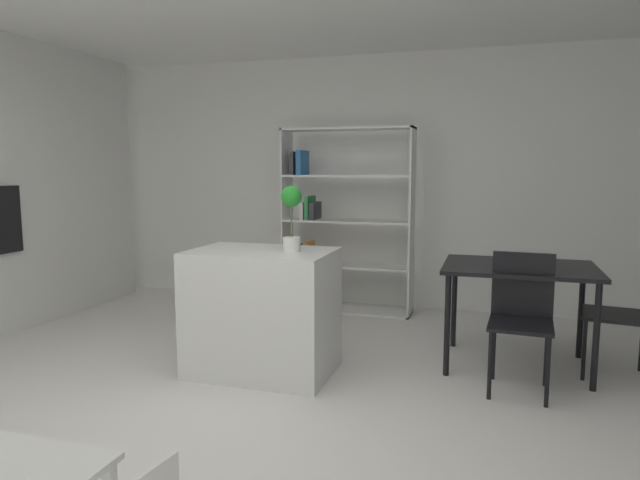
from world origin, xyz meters
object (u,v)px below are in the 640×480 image
object	(u,v)px
open_bookshelf	(335,227)
dining_chair_window_side	(632,306)
kitchen_island	(262,312)
dining_chair_near	(521,309)
dining_table	(519,276)
potted_plant_on_island	(291,212)

from	to	relation	value
open_bookshelf	dining_chair_window_side	world-z (taller)	open_bookshelf
kitchen_island	dining_chair_near	distance (m)	1.84
open_bookshelf	dining_chair_near	distance (m)	2.50
dining_chair_near	dining_table	bearing A→B (deg)	94.12
dining_chair_near	potted_plant_on_island	bearing A→B (deg)	-169.12
potted_plant_on_island	dining_chair_near	xyz separation A→B (m)	(1.60, 0.21, -0.65)
open_bookshelf	dining_chair_near	xyz separation A→B (m)	(1.81, -1.69, -0.34)
kitchen_island	dining_chair_near	size ratio (longest dim) A/B	1.11
dining_chair_window_side	dining_table	bearing A→B (deg)	-82.73
kitchen_island	dining_table	distance (m)	1.95
dining_table	dining_chair_window_side	xyz separation A→B (m)	(0.77, -0.01, -0.17)
dining_chair_window_side	open_bookshelf	bearing A→B (deg)	-107.83
potted_plant_on_island	open_bookshelf	world-z (taller)	open_bookshelf
kitchen_island	potted_plant_on_island	xyz separation A→B (m)	(0.22, 0.04, 0.75)
kitchen_island	open_bookshelf	xyz separation A→B (m)	(0.01, 1.94, 0.44)
dining_chair_near	dining_chair_window_side	distance (m)	0.88
dining_chair_window_side	dining_chair_near	bearing A→B (deg)	-52.69
open_bookshelf	potted_plant_on_island	bearing A→B (deg)	-83.63
kitchen_island	potted_plant_on_island	size ratio (longest dim) A/B	2.20
dining_chair_near	dining_chair_window_side	bearing A→B (deg)	32.36
potted_plant_on_island	open_bookshelf	bearing A→B (deg)	96.37
kitchen_island	dining_table	size ratio (longest dim) A/B	0.93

